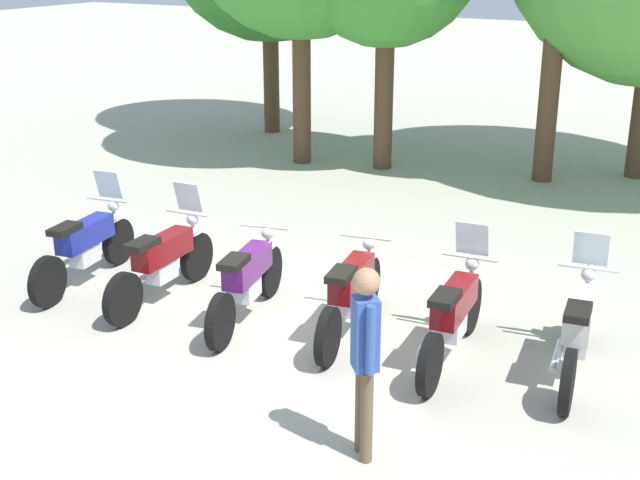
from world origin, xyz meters
TOP-DOWN VIEW (x-y plane):
  - ground_plane at (0.00, 0.00)m, footprint 80.00×80.00m
  - motorcycle_0 at (-3.08, -0.17)m, footprint 0.62×2.18m
  - motorcycle_1 at (-1.85, -0.13)m, footprint 0.62×2.19m
  - motorcycle_2 at (-0.62, -0.13)m, footprint 0.69×2.17m
  - motorcycle_3 at (0.61, 0.11)m, footprint 0.63×2.18m
  - motorcycle_4 at (1.84, 0.06)m, footprint 0.62×2.19m
  - motorcycle_5 at (3.07, 0.35)m, footprint 0.62×2.19m
  - person_0 at (1.80, -2.02)m, footprint 0.32×0.36m

SIDE VIEW (x-z plane):
  - ground_plane at x=0.00m, z-range 0.00..0.00m
  - motorcycle_2 at x=-0.62m, z-range 0.01..1.00m
  - motorcycle_3 at x=0.61m, z-range 0.01..1.00m
  - motorcycle_0 at x=-3.08m, z-range -0.17..1.20m
  - motorcycle_1 at x=-1.85m, z-range -0.17..1.20m
  - motorcycle_4 at x=1.84m, z-range -0.17..1.20m
  - motorcycle_5 at x=3.07m, z-range -0.17..1.20m
  - person_0 at x=1.80m, z-range 0.16..1.90m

